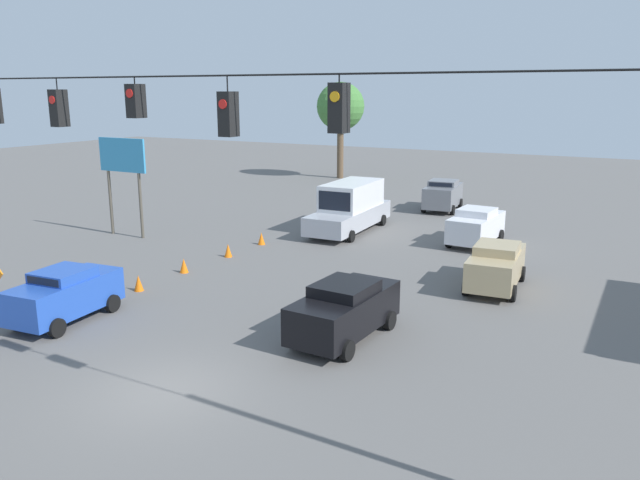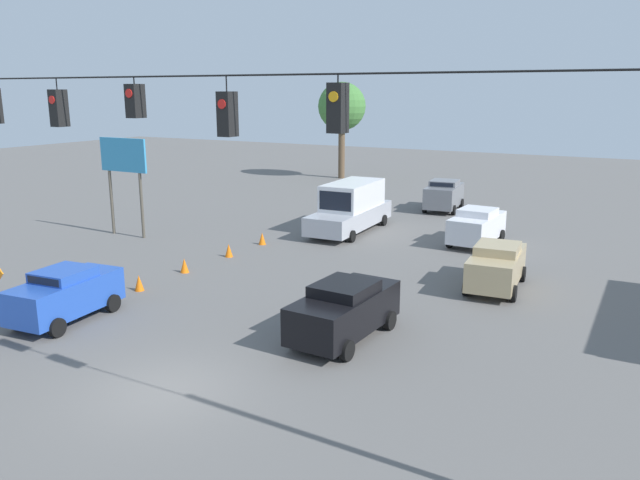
% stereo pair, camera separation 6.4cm
% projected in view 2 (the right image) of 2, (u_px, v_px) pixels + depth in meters
% --- Properties ---
extents(ground_plane, '(140.00, 140.00, 0.00)m').
position_uv_depth(ground_plane, '(164.00, 391.00, 16.60)').
color(ground_plane, '#605E5B').
extents(overhead_signal_span, '(23.66, 0.38, 8.91)m').
position_uv_depth(overhead_signal_span, '(141.00, 176.00, 14.98)').
color(overhead_signal_span, slate).
rests_on(overhead_signal_span, ground_plane).
extents(sedan_white_oncoming_deep, '(2.24, 4.27, 1.91)m').
position_uv_depth(sedan_white_oncoming_deep, '(477.00, 226.00, 32.22)').
color(sedan_white_oncoming_deep, silver).
rests_on(sedan_white_oncoming_deep, ground_plane).
extents(sedan_black_crossing_near, '(2.23, 4.58, 1.87)m').
position_uv_depth(sedan_black_crossing_near, '(344.00, 309.00, 19.96)').
color(sedan_black_crossing_near, black).
rests_on(sedan_black_crossing_near, ground_plane).
extents(sedan_blue_parked_shoulder, '(2.24, 4.17, 1.84)m').
position_uv_depth(sedan_blue_parked_shoulder, '(66.00, 294.00, 21.55)').
color(sedan_blue_parked_shoulder, '#234CB2').
rests_on(sedan_blue_parked_shoulder, ground_plane).
extents(box_truck_silver_withflow_far, '(2.76, 7.33, 2.78)m').
position_uv_depth(box_truck_silver_withflow_far, '(351.00, 207.00, 35.34)').
color(box_truck_silver_withflow_far, '#A8AAB2').
rests_on(box_truck_silver_withflow_far, ground_plane).
extents(sedan_grey_withflow_deep, '(2.44, 4.32, 2.03)m').
position_uv_depth(sedan_grey_withflow_deep, '(444.00, 195.00, 41.48)').
color(sedan_grey_withflow_deep, slate).
rests_on(sedan_grey_withflow_deep, ground_plane).
extents(sedan_tan_oncoming_far, '(2.26, 4.48, 1.84)m').
position_uv_depth(sedan_tan_oncoming_far, '(497.00, 265.00, 25.07)').
color(sedan_tan_oncoming_far, tan).
rests_on(sedan_tan_oncoming_far, ground_plane).
extents(traffic_cone_nearest, '(0.38, 0.38, 0.64)m').
position_uv_depth(traffic_cone_nearest, '(74.00, 305.00, 22.30)').
color(traffic_cone_nearest, orange).
rests_on(traffic_cone_nearest, ground_plane).
extents(traffic_cone_second, '(0.38, 0.38, 0.64)m').
position_uv_depth(traffic_cone_second, '(139.00, 283.00, 24.90)').
color(traffic_cone_second, orange).
rests_on(traffic_cone_second, ground_plane).
extents(traffic_cone_third, '(0.38, 0.38, 0.64)m').
position_uv_depth(traffic_cone_third, '(184.00, 265.00, 27.39)').
color(traffic_cone_third, orange).
rests_on(traffic_cone_third, ground_plane).
extents(traffic_cone_fourth, '(0.38, 0.38, 0.64)m').
position_uv_depth(traffic_cone_fourth, '(229.00, 250.00, 29.97)').
color(traffic_cone_fourth, orange).
rests_on(traffic_cone_fourth, ground_plane).
extents(traffic_cone_fifth, '(0.38, 0.38, 0.64)m').
position_uv_depth(traffic_cone_fifth, '(262.00, 238.00, 32.39)').
color(traffic_cone_fifth, orange).
rests_on(traffic_cone_fifth, ground_plane).
extents(roadside_billboard, '(3.22, 0.16, 5.34)m').
position_uv_depth(roadside_billboard, '(124.00, 165.00, 33.56)').
color(roadside_billboard, '#4C473D').
rests_on(roadside_billboard, ground_plane).
extents(tree_horizon_left, '(4.28, 4.28, 8.58)m').
position_uv_depth(tree_horizon_left, '(342.00, 107.00, 55.73)').
color(tree_horizon_left, brown).
rests_on(tree_horizon_left, ground_plane).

